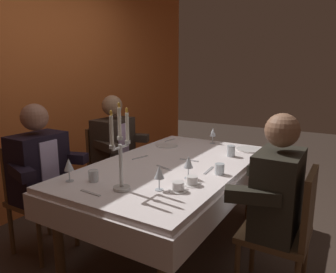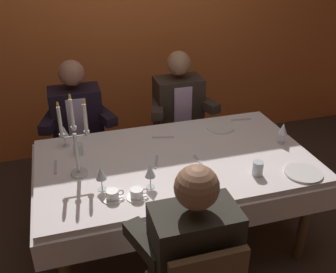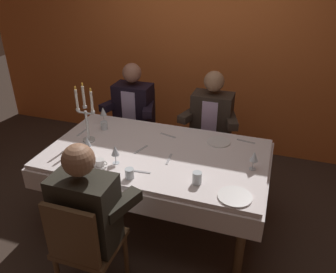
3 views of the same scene
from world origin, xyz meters
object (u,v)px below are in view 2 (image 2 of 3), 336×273
(wine_glass_1, at_px, (283,129))
(coffee_cup_1, at_px, (137,194))
(seated_diner_1, at_px, (194,254))
(water_tumbler_1, at_px, (79,149))
(water_tumbler_0, at_px, (189,191))
(dinner_plate_1, at_px, (303,173))
(seated_diner_0, at_px, (77,117))
(seated_diner_2, at_px, (178,105))
(wine_glass_3, at_px, (150,172))
(candelabra, at_px, (76,144))
(dining_table, at_px, (175,173))
(water_tumbler_2, at_px, (258,168))
(coffee_cup_0, at_px, (113,195))
(wine_glass_2, at_px, (64,132))
(wine_glass_0, at_px, (101,174))
(dinner_plate_0, at_px, (220,128))

(wine_glass_1, bearing_deg, coffee_cup_1, -163.50)
(coffee_cup_1, distance_m, seated_diner_1, 0.55)
(water_tumbler_1, bearing_deg, water_tumbler_0, -49.66)
(dinner_plate_1, xyz_separation_m, seated_diner_1, (-0.93, -0.46, -0.01))
(coffee_cup_1, xyz_separation_m, seated_diner_1, (0.17, -0.52, -0.03))
(seated_diner_0, distance_m, seated_diner_2, 0.91)
(wine_glass_3, bearing_deg, coffee_cup_1, -141.80)
(candelabra, height_order, water_tumbler_1, candelabra)
(dinner_plate_1, height_order, water_tumbler_0, water_tumbler_0)
(wine_glass_1, height_order, coffee_cup_1, wine_glass_1)
(water_tumbler_0, relative_size, water_tumbler_1, 1.00)
(candelabra, distance_m, seated_diner_1, 1.03)
(dining_table, bearing_deg, water_tumbler_0, -97.12)
(dining_table, distance_m, water_tumbler_2, 0.59)
(water_tumbler_1, height_order, seated_diner_0, seated_diner_0)
(seated_diner_0, bearing_deg, dining_table, -55.66)
(water_tumbler_0, xyz_separation_m, coffee_cup_0, (-0.44, 0.10, -0.01))
(dining_table, distance_m, wine_glass_2, 0.86)
(dining_table, bearing_deg, wine_glass_0, -157.71)
(water_tumbler_2, bearing_deg, water_tumbler_1, 151.38)
(wine_glass_1, bearing_deg, wine_glass_0, -171.30)
(seated_diner_0, bearing_deg, seated_diner_1, -76.45)
(dinner_plate_0, xyz_separation_m, wine_glass_3, (-0.73, -0.62, 0.11))
(dinner_plate_0, xyz_separation_m, seated_diner_2, (-0.18, 0.55, -0.01))
(dinner_plate_1, relative_size, water_tumbler_2, 2.51)
(dinner_plate_1, xyz_separation_m, seated_diner_0, (-1.35, 1.31, -0.01))
(coffee_cup_1, bearing_deg, seated_diner_0, 101.43)
(wine_glass_3, bearing_deg, seated_diner_1, -83.23)
(wine_glass_1, bearing_deg, water_tumbler_2, -138.41)
(dinner_plate_1, height_order, water_tumbler_2, water_tumbler_2)
(water_tumbler_1, distance_m, seated_diner_0, 0.64)
(dining_table, xyz_separation_m, water_tumbler_2, (0.45, -0.35, 0.17))
(water_tumbler_1, xyz_separation_m, seated_diner_0, (0.04, 0.63, -0.04))
(dinner_plate_0, relative_size, seated_diner_2, 0.17)
(water_tumbler_0, xyz_separation_m, seated_diner_2, (0.36, 1.32, -0.04))
(candelabra, bearing_deg, coffee_cup_0, -62.70)
(wine_glass_3, height_order, water_tumbler_1, wine_glass_3)
(water_tumbler_0, relative_size, seated_diner_1, 0.07)
(dinner_plate_1, xyz_separation_m, wine_glass_0, (-1.29, 0.20, 0.11))
(coffee_cup_1, bearing_deg, candelabra, 131.32)
(water_tumbler_2, bearing_deg, water_tumbler_0, -169.52)
(dinner_plate_0, height_order, seated_diner_1, seated_diner_1)
(seated_diner_1, bearing_deg, wine_glass_1, 40.99)
(water_tumbler_2, bearing_deg, wine_glass_3, 174.79)
(dining_table, height_order, wine_glass_1, wine_glass_1)
(wine_glass_2, distance_m, water_tumbler_2, 1.39)
(water_tumbler_0, distance_m, seated_diner_0, 1.44)
(water_tumbler_0, relative_size, coffee_cup_0, 0.61)
(wine_glass_2, bearing_deg, wine_glass_0, -73.62)
(coffee_cup_0, bearing_deg, wine_glass_1, 13.70)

